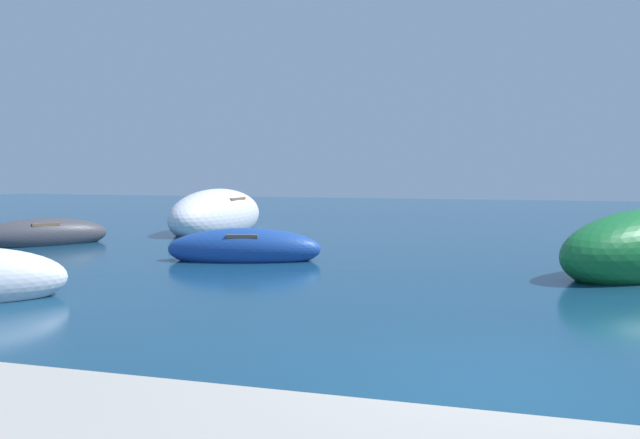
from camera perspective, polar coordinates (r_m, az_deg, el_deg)
name	(u,v)px	position (r m, az deg, el deg)	size (l,w,h in m)	color
ground	(493,388)	(6.78, 14.78, -13.95)	(80.00, 80.00, 0.00)	navy
moored_boat_2	(244,249)	(15.26, -6.60, -2.55)	(3.71, 1.98, 0.97)	#1E479E
moored_boat_3	(217,216)	(22.59, -8.95, 0.31)	(2.18, 5.56, 1.86)	white
moored_boat_5	(43,235)	(19.89, -22.95, -1.26)	(3.04, 3.44, 0.96)	#3F3F47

